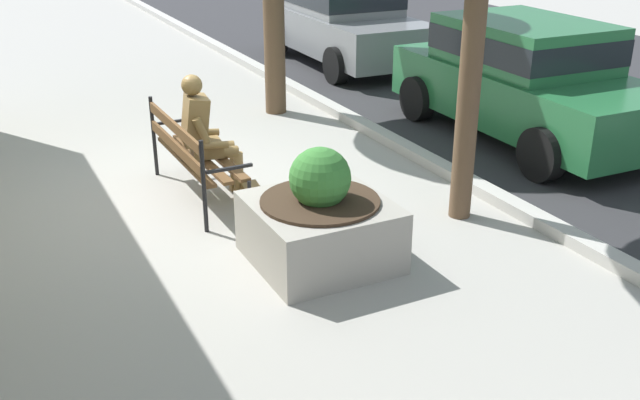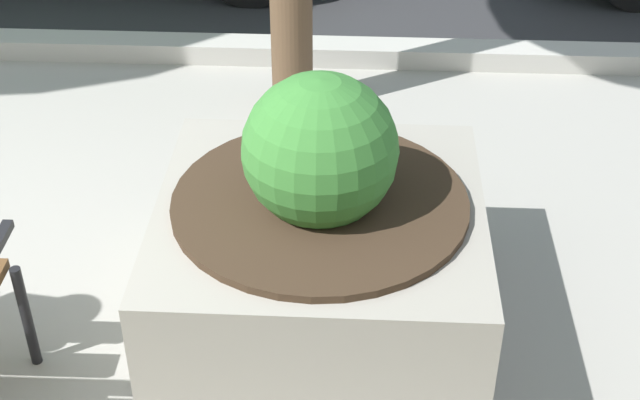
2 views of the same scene
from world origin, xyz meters
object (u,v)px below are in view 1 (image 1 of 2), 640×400
Objects in this scene: park_bench at (191,151)px; parked_car_green at (526,76)px; bronze_statue_seated at (210,138)px; parked_car_grey at (344,19)px; concrete_planter at (320,222)px.

parked_car_green is at bearing 90.91° from park_bench.
parked_car_grey is at bearing 139.55° from bronze_statue_seated.
park_bench is 0.44× the size of parked_car_grey.
park_bench is 0.25m from bronze_statue_seated.
park_bench is at bearing -89.09° from parked_car_green.
parked_car_grey is 5.07m from parked_car_green.
park_bench is 4.64m from parked_car_green.
bronze_statue_seated reaches higher than park_bench.
bronze_statue_seated is 1.15× the size of concrete_planter.
parked_car_green is (-0.07, 4.63, 0.30)m from park_bench.
bronze_statue_seated reaches higher than concrete_planter.
parked_car_green is (-0.12, 4.42, 0.17)m from bronze_statue_seated.
parked_car_green is (-2.01, 4.05, 0.46)m from concrete_planter.
bronze_statue_seated is (0.05, 0.21, 0.12)m from park_bench.
parked_car_green reaches higher than bronze_statue_seated.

